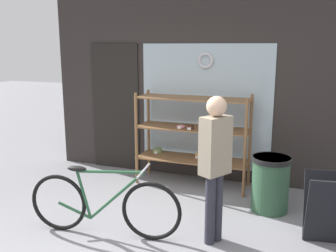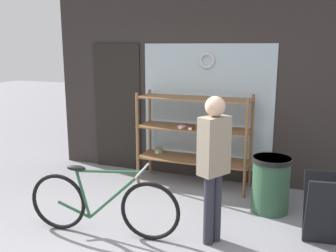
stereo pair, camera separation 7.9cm
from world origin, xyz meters
name	(u,v)px [view 1 (the left image)]	position (x,y,z in m)	size (l,w,h in m)	color
storefront_facade	(191,81)	(-0.04, 2.61, 1.54)	(4.78, 0.13, 3.16)	#2D2826
display_case	(192,132)	(0.10, 2.22, 0.82)	(1.67, 0.51, 1.39)	brown
bicycle	(103,205)	(-0.37, 0.39, 0.36)	(1.73, 0.46, 0.79)	black
sandwich_board	(334,210)	(2.00, 1.06, 0.38)	(0.63, 0.46, 0.75)	black
pedestrian	(215,159)	(0.81, 0.66, 0.92)	(0.32, 0.37, 1.58)	#282833
trash_bin	(270,182)	(1.30, 1.68, 0.38)	(0.49, 0.49, 0.71)	#2D5138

